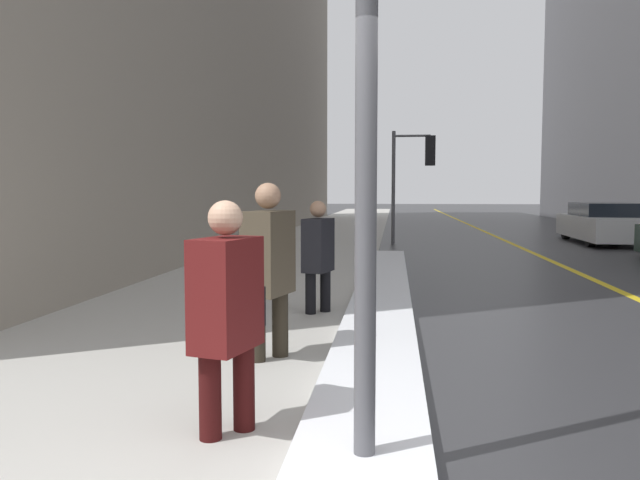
{
  "coord_description": "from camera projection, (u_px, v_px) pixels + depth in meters",
  "views": [
    {
      "loc": [
        0.42,
        -2.84,
        1.58
      ],
      "look_at": [
        -0.4,
        4.0,
        1.05
      ],
      "focal_mm": 35.0,
      "sensor_mm": 36.0,
      "label": 1
    }
  ],
  "objects": [
    {
      "name": "snow_bank_curb",
      "position": [
        381.0,
        301.0,
        8.67
      ],
      "size": [
        0.82,
        13.65,
        0.13
      ],
      "color": "white",
      "rests_on": "ground"
    },
    {
      "name": "traffic_light_near",
      "position": [
        417.0,
        163.0,
        18.94
      ],
      "size": [
        1.31,
        0.32,
        3.43
      ],
      "rotation": [
        0.0,
        0.0,
        0.0
      ],
      "color": "#515156",
      "rests_on": "ground"
    },
    {
      "name": "pedestrian_nearside",
      "position": [
        268.0,
        262.0,
        5.81
      ],
      "size": [
        0.45,
        0.6,
        1.67
      ],
      "rotation": [
        0.0,
        0.0,
        -1.83
      ],
      "color": "#2A241B",
      "rests_on": "ground"
    },
    {
      "name": "road_centre_stripe",
      "position": [
        524.0,
        249.0,
        17.36
      ],
      "size": [
        0.16,
        80.0,
        0.0
      ],
      "color": "gold",
      "rests_on": "ground"
    },
    {
      "name": "pedestrian_with_shoulder_bag",
      "position": [
        227.0,
        307.0,
        4.0
      ],
      "size": [
        0.41,
        0.73,
        1.53
      ],
      "rotation": [
        0.0,
        0.0,
        -1.83
      ],
      "color": "#340C0C",
      "rests_on": "ground"
    },
    {
      "name": "pedestrian_in_glasses",
      "position": [
        318.0,
        251.0,
        8.06
      ],
      "size": [
        0.39,
        0.53,
        1.47
      ],
      "rotation": [
        0.0,
        0.0,
        -1.83
      ],
      "color": "black",
      "rests_on": "ground"
    },
    {
      "name": "parked_car_white",
      "position": [
        604.0,
        224.0,
        19.25
      ],
      "size": [
        1.91,
        4.79,
        1.25
      ],
      "rotation": [
        0.0,
        0.0,
        1.54
      ],
      "color": "silver",
      "rests_on": "ground"
    },
    {
      "name": "sidewalk_slab",
      "position": [
        310.0,
        246.0,
        18.07
      ],
      "size": [
        4.0,
        80.0,
        0.01
      ],
      "color": "#B2AFA8",
      "rests_on": "ground"
    }
  ]
}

